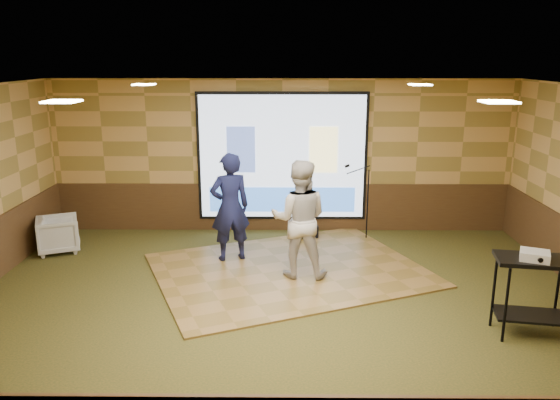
{
  "coord_description": "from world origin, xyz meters",
  "views": [
    {
      "loc": [
        0.06,
        -7.05,
        3.42
      ],
      "look_at": [
        -0.02,
        0.93,
        1.3
      ],
      "focal_mm": 35.0,
      "sensor_mm": 36.0,
      "label": 1
    }
  ],
  "objects_px": {
    "player_right": "(299,219)",
    "banquet_chair": "(58,234)",
    "projector": "(535,256)",
    "duffel_bag": "(307,231)",
    "mic_stand": "(364,214)",
    "dance_floor": "(289,270)",
    "player_left": "(230,207)",
    "projector_screen": "(282,158)",
    "av_table": "(535,281)"
  },
  "relations": [
    {
      "from": "player_right",
      "to": "banquet_chair",
      "type": "bearing_deg",
      "value": -9.52
    },
    {
      "from": "projector",
      "to": "duffel_bag",
      "type": "bearing_deg",
      "value": 147.83
    },
    {
      "from": "player_right",
      "to": "projector",
      "type": "distance_m",
      "value": 3.38
    },
    {
      "from": "mic_stand",
      "to": "projector",
      "type": "bearing_deg",
      "value": -66.54
    },
    {
      "from": "dance_floor",
      "to": "player_right",
      "type": "relative_size",
      "value": 2.25
    },
    {
      "from": "banquet_chair",
      "to": "duffel_bag",
      "type": "height_order",
      "value": "banquet_chair"
    },
    {
      "from": "player_right",
      "to": "mic_stand",
      "type": "height_order",
      "value": "player_right"
    },
    {
      "from": "player_left",
      "to": "player_right",
      "type": "relative_size",
      "value": 0.99
    },
    {
      "from": "dance_floor",
      "to": "player_left",
      "type": "bearing_deg",
      "value": 155.05
    },
    {
      "from": "player_left",
      "to": "projector",
      "type": "height_order",
      "value": "player_left"
    },
    {
      "from": "projector_screen",
      "to": "banquet_chair",
      "type": "relative_size",
      "value": 4.73
    },
    {
      "from": "projector_screen",
      "to": "player_left",
      "type": "distance_m",
      "value": 1.96
    },
    {
      "from": "av_table",
      "to": "duffel_bag",
      "type": "distance_m",
      "value": 4.63
    },
    {
      "from": "dance_floor",
      "to": "mic_stand",
      "type": "distance_m",
      "value": 2.21
    },
    {
      "from": "projector",
      "to": "duffel_bag",
      "type": "distance_m",
      "value": 4.69
    },
    {
      "from": "dance_floor",
      "to": "player_right",
      "type": "distance_m",
      "value": 0.99
    },
    {
      "from": "player_left",
      "to": "mic_stand",
      "type": "bearing_deg",
      "value": -174.5
    },
    {
      "from": "player_left",
      "to": "dance_floor",
      "type": "bearing_deg",
      "value": 135.21
    },
    {
      "from": "projector_screen",
      "to": "banquet_chair",
      "type": "distance_m",
      "value": 4.35
    },
    {
      "from": "projector_screen",
      "to": "projector",
      "type": "xyz_separation_m",
      "value": [
        3.09,
        -4.25,
        -0.4
      ]
    },
    {
      "from": "player_right",
      "to": "duffel_bag",
      "type": "height_order",
      "value": "player_right"
    },
    {
      "from": "dance_floor",
      "to": "av_table",
      "type": "distance_m",
      "value": 3.72
    },
    {
      "from": "projector_screen",
      "to": "player_right",
      "type": "height_order",
      "value": "projector_screen"
    },
    {
      "from": "projector_screen",
      "to": "av_table",
      "type": "bearing_deg",
      "value": -53.13
    },
    {
      "from": "duffel_bag",
      "to": "projector_screen",
      "type": "bearing_deg",
      "value": 135.72
    },
    {
      "from": "mic_stand",
      "to": "dance_floor",
      "type": "bearing_deg",
      "value": -130.34
    },
    {
      "from": "mic_stand",
      "to": "duffel_bag",
      "type": "distance_m",
      "value": 1.15
    },
    {
      "from": "dance_floor",
      "to": "projector",
      "type": "distance_m",
      "value": 3.78
    },
    {
      "from": "dance_floor",
      "to": "projector",
      "type": "bearing_deg",
      "value": -35.49
    },
    {
      "from": "player_right",
      "to": "banquet_chair",
      "type": "xyz_separation_m",
      "value": [
        -4.28,
        1.12,
        -0.64
      ]
    },
    {
      "from": "mic_stand",
      "to": "banquet_chair",
      "type": "relative_size",
      "value": 2.09
    },
    {
      "from": "av_table",
      "to": "duffel_bag",
      "type": "bearing_deg",
      "value": 125.59
    },
    {
      "from": "projector_screen",
      "to": "av_table",
      "type": "xyz_separation_m",
      "value": [
        3.15,
        -4.2,
        -0.75
      ]
    },
    {
      "from": "dance_floor",
      "to": "duffel_bag",
      "type": "height_order",
      "value": "duffel_bag"
    },
    {
      "from": "dance_floor",
      "to": "duffel_bag",
      "type": "bearing_deg",
      "value": 78.31
    },
    {
      "from": "dance_floor",
      "to": "player_left",
      "type": "height_order",
      "value": "player_left"
    },
    {
      "from": "player_right",
      "to": "banquet_chair",
      "type": "distance_m",
      "value": 4.47
    },
    {
      "from": "mic_stand",
      "to": "player_right",
      "type": "bearing_deg",
      "value": -123.5
    },
    {
      "from": "mic_stand",
      "to": "projector_screen",
      "type": "bearing_deg",
      "value": 162.56
    },
    {
      "from": "banquet_chair",
      "to": "player_right",
      "type": "bearing_deg",
      "value": -127.36
    },
    {
      "from": "banquet_chair",
      "to": "player_left",
      "type": "bearing_deg",
      "value": -120.31
    },
    {
      "from": "av_table",
      "to": "projector",
      "type": "relative_size",
      "value": 3.04
    },
    {
      "from": "player_right",
      "to": "av_table",
      "type": "xyz_separation_m",
      "value": [
        2.87,
        -1.82,
        -0.24
      ]
    },
    {
      "from": "duffel_bag",
      "to": "projector",
      "type": "bearing_deg",
      "value": -55.41
    },
    {
      "from": "projector_screen",
      "to": "dance_floor",
      "type": "distance_m",
      "value": 2.6
    },
    {
      "from": "duffel_bag",
      "to": "banquet_chair",
      "type": "bearing_deg",
      "value": -169.98
    },
    {
      "from": "av_table",
      "to": "banquet_chair",
      "type": "bearing_deg",
      "value": 157.63
    },
    {
      "from": "dance_floor",
      "to": "projector",
      "type": "xyz_separation_m",
      "value": [
        2.96,
        -2.11,
        1.06
      ]
    },
    {
      "from": "projector",
      "to": "mic_stand",
      "type": "bearing_deg",
      "value": 135.51
    },
    {
      "from": "dance_floor",
      "to": "mic_stand",
      "type": "xyz_separation_m",
      "value": [
        1.43,
        1.62,
        0.48
      ]
    }
  ]
}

